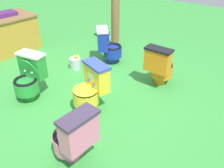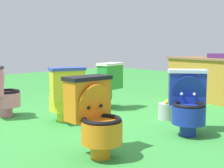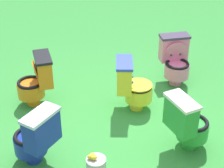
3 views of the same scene
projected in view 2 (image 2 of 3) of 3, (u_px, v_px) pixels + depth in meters
The scene contains 9 objects.
ground at pixel (101, 122), 4.08m from camera, with size 14.00×14.00×0.00m, color green.
toilet_yellow at pixel (65, 94), 4.03m from camera, with size 0.60×0.54×0.73m.
toilet_blue at pixel (188, 101), 3.52m from camera, with size 0.62×0.64×0.73m.
toilet_pink at pixel (0, 91), 4.32m from camera, with size 0.46×0.54×0.73m.
toilet_orange at pixel (95, 116), 2.82m from camera, with size 0.51×0.44×0.73m.
toilet_green at pixel (105, 85), 4.92m from camera, with size 0.54×0.46×0.73m.
vendor_table at pixel (212, 79), 5.68m from camera, with size 1.57×1.06×0.85m.
small_crate at pixel (74, 90), 5.98m from camera, with size 0.36×0.26×0.26m, color brown.
lemon_bucket at pixel (166, 111), 4.22m from camera, with size 0.22×0.22×0.28m.
Camera 2 is at (2.95, -2.68, 1.02)m, focal length 50.02 mm.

